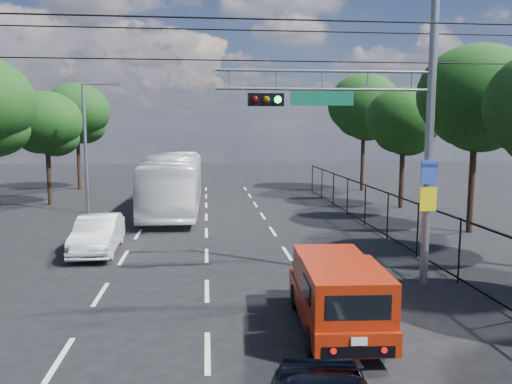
{
  "coord_description": "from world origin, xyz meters",
  "views": [
    {
      "loc": [
        0.02,
        -5.99,
        4.69
      ],
      "look_at": [
        1.47,
        8.47,
        2.8
      ],
      "focal_mm": 35.0,
      "sensor_mm": 36.0,
      "label": 1
    }
  ],
  "objects": [
    {
      "name": "lane_markings",
      "position": [
        -0.0,
        14.0,
        0.01
      ],
      "size": [
        6.12,
        38.0,
        0.01
      ],
      "color": "beige",
      "rests_on": "ground"
    },
    {
      "name": "signal_mast",
      "position": [
        5.28,
        7.99,
        5.24
      ],
      "size": [
        6.43,
        0.39,
        9.5
      ],
      "color": "slate",
      "rests_on": "ground"
    },
    {
      "name": "streetlight_left",
      "position": [
        -6.33,
        22.0,
        3.94
      ],
      "size": [
        2.09,
        0.22,
        7.08
      ],
      "color": "slate",
      "rests_on": "ground"
    },
    {
      "name": "utility_wires",
      "position": [
        0.0,
        8.83,
        7.23
      ],
      "size": [
        22.0,
        5.04,
        0.74
      ],
      "color": "black",
      "rests_on": "ground"
    },
    {
      "name": "fence_right",
      "position": [
        7.6,
        12.17,
        1.03
      ],
      "size": [
        0.06,
        34.03,
        2.0
      ],
      "color": "black",
      "rests_on": "ground"
    },
    {
      "name": "tree_right_c",
      "position": [
        11.82,
        15.02,
        5.73
      ],
      "size": [
        5.1,
        5.1,
        8.29
      ],
      "color": "black",
      "rests_on": "ground"
    },
    {
      "name": "tree_right_d",
      "position": [
        11.42,
        22.02,
        4.85
      ],
      "size": [
        4.32,
        4.32,
        7.02
      ],
      "color": "black",
      "rests_on": "ground"
    },
    {
      "name": "tree_right_e",
      "position": [
        11.62,
        30.02,
        5.94
      ],
      "size": [
        5.28,
        5.28,
        8.58
      ],
      "color": "black",
      "rests_on": "ground"
    },
    {
      "name": "tree_left_d",
      "position": [
        -9.38,
        25.02,
        4.72
      ],
      "size": [
        4.2,
        4.2,
        6.83
      ],
      "color": "black",
      "rests_on": "ground"
    },
    {
      "name": "tree_left_e",
      "position": [
        -9.58,
        33.02,
        5.53
      ],
      "size": [
        4.92,
        4.92,
        7.99
      ],
      "color": "black",
      "rests_on": "ground"
    },
    {
      "name": "red_pickup",
      "position": [
        2.99,
        4.9,
        0.92
      ],
      "size": [
        1.93,
        4.72,
        1.72
      ],
      "color": "black",
      "rests_on": "ground"
    },
    {
      "name": "white_bus",
      "position": [
        -1.77,
        21.93,
        1.62
      ],
      "size": [
        2.86,
        11.64,
        3.23
      ],
      "primitive_type": "imported",
      "rotation": [
        0.0,
        0.0,
        -0.01
      ],
      "color": "white",
      "rests_on": "ground"
    },
    {
      "name": "white_van",
      "position": [
        -4.08,
        12.94,
        0.69
      ],
      "size": [
        1.58,
        4.24,
        1.38
      ],
      "primitive_type": "imported",
      "rotation": [
        0.0,
        0.0,
        0.03
      ],
      "color": "silver",
      "rests_on": "ground"
    }
  ]
}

